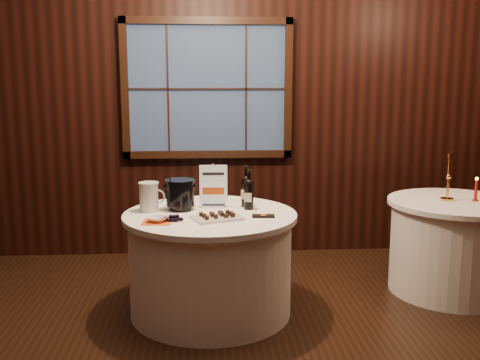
{
  "coord_description": "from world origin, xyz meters",
  "views": [
    {
      "loc": [
        -0.04,
        -3.02,
        1.74
      ],
      "look_at": [
        0.21,
        0.9,
        1.03
      ],
      "focal_mm": 42.0,
      "sensor_mm": 36.0,
      "label": 1
    }
  ],
  "objects": [
    {
      "name": "back_wall",
      "position": [
        0.0,
        2.48,
        1.54
      ],
      "size": [
        6.0,
        0.1,
        3.0
      ],
      "color": "black",
      "rests_on": "ground"
    },
    {
      "name": "main_table",
      "position": [
        0.0,
        1.0,
        0.39
      ],
      "size": [
        1.28,
        1.28,
        0.77
      ],
      "color": "white",
      "rests_on": "ground"
    },
    {
      "name": "side_table",
      "position": [
        2.0,
        1.3,
        0.39
      ],
      "size": [
        1.08,
        1.08,
        0.77
      ],
      "color": "white",
      "rests_on": "ground"
    },
    {
      "name": "sign_stand",
      "position": [
        0.03,
        1.19,
        0.89
      ],
      "size": [
        0.21,
        0.1,
        0.34
      ],
      "rotation": [
        0.0,
        0.0,
        -0.02
      ],
      "color": "#B6B6BD",
      "rests_on": "main_table"
    },
    {
      "name": "port_bottle_left",
      "position": [
        0.28,
        1.19,
        0.91
      ],
      "size": [
        0.08,
        0.09,
        0.32
      ],
      "rotation": [
        0.0,
        0.0,
        -0.42
      ],
      "color": "black",
      "rests_on": "main_table"
    },
    {
      "name": "port_bottle_right",
      "position": [
        0.29,
        1.11,
        0.9
      ],
      "size": [
        0.07,
        0.08,
        0.3
      ],
      "rotation": [
        0.0,
        0.0,
        -0.24
      ],
      "color": "black",
      "rests_on": "main_table"
    },
    {
      "name": "ice_bucket",
      "position": [
        -0.22,
        1.12,
        0.89
      ],
      "size": [
        0.23,
        0.23,
        0.23
      ],
      "color": "black",
      "rests_on": "main_table"
    },
    {
      "name": "chocolate_plate",
      "position": [
        0.05,
        0.81,
        0.79
      ],
      "size": [
        0.39,
        0.32,
        0.05
      ],
      "rotation": [
        0.0,
        0.0,
        0.35
      ],
      "color": "silver",
      "rests_on": "main_table"
    },
    {
      "name": "chocolate_box",
      "position": [
        0.38,
        0.86,
        0.78
      ],
      "size": [
        0.17,
        0.09,
        0.01
      ],
      "primitive_type": "cube",
      "rotation": [
        0.0,
        0.0,
        -0.08
      ],
      "color": "black",
      "rests_on": "main_table"
    },
    {
      "name": "grape_bunch",
      "position": [
        -0.25,
        0.77,
        0.79
      ],
      "size": [
        0.18,
        0.07,
        0.04
      ],
      "rotation": [
        0.0,
        0.0,
        -0.0
      ],
      "color": "black",
      "rests_on": "main_table"
    },
    {
      "name": "glass_pitcher",
      "position": [
        -0.45,
        1.09,
        0.88
      ],
      "size": [
        0.2,
        0.15,
        0.22
      ],
      "rotation": [
        0.0,
        0.0,
        -0.2
      ],
      "color": "silver",
      "rests_on": "main_table"
    },
    {
      "name": "orange_napkin",
      "position": [
        -0.37,
        0.76,
        0.77
      ],
      "size": [
        0.21,
        0.21,
        0.0
      ],
      "primitive_type": "cube",
      "rotation": [
        0.0,
        0.0,
        -0.08
      ],
      "color": "#FF5115",
      "rests_on": "main_table"
    },
    {
      "name": "cracker_bowl",
      "position": [
        -0.37,
        0.76,
        0.79
      ],
      "size": [
        0.18,
        0.18,
        0.03
      ],
      "primitive_type": "imported",
      "rotation": [
        0.0,
        0.0,
        -0.42
      ],
      "color": "silver",
      "rests_on": "orange_napkin"
    },
    {
      "name": "brass_candlestick",
      "position": [
        1.93,
        1.31,
        0.91
      ],
      "size": [
        0.11,
        0.11,
        0.39
      ],
      "color": "gold",
      "rests_on": "side_table"
    },
    {
      "name": "red_candle",
      "position": [
        2.13,
        1.25,
        0.85
      ],
      "size": [
        0.05,
        0.05,
        0.2
      ],
      "color": "gold",
      "rests_on": "side_table"
    }
  ]
}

